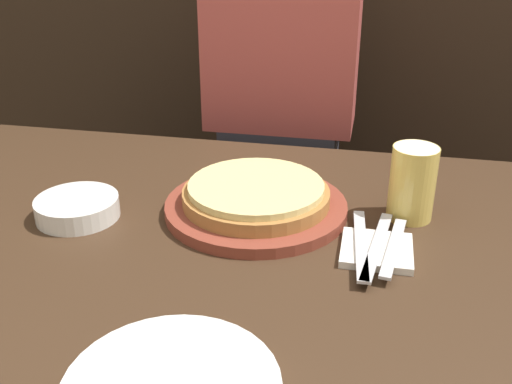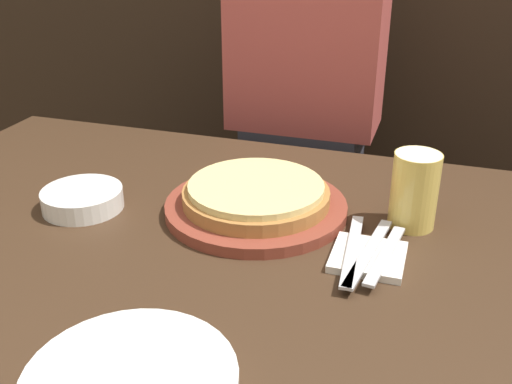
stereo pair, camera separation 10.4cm
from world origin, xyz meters
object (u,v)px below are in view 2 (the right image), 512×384
(spoon, at_px, (385,255))
(dinner_knife, at_px, (369,252))
(beer_glass, at_px, (415,187))
(diner_person, at_px, (303,158))
(pizza_on_board, at_px, (256,200))
(side_bowl, at_px, (83,199))
(fork, at_px, (352,250))
(dinner_plate, at_px, (130,381))

(spoon, bearing_deg, dinner_knife, 180.00)
(beer_glass, distance_m, diner_person, 0.62)
(dinner_knife, distance_m, spoon, 0.02)
(pizza_on_board, distance_m, side_bowl, 0.31)
(diner_person, bearing_deg, dinner_knife, -68.19)
(pizza_on_board, xyz_separation_m, fork, (0.19, -0.10, -0.01))
(pizza_on_board, height_order, dinner_knife, pizza_on_board)
(dinner_knife, bearing_deg, side_bowl, 177.84)
(pizza_on_board, relative_size, beer_glass, 2.47)
(dinner_plate, relative_size, dinner_knife, 1.13)
(dinner_plate, xyz_separation_m, diner_person, (-0.04, 0.99, -0.12))
(pizza_on_board, height_order, spoon, pizza_on_board)
(beer_glass, bearing_deg, dinner_knife, -110.97)
(side_bowl, relative_size, spoon, 0.78)
(pizza_on_board, relative_size, dinner_plate, 1.31)
(spoon, bearing_deg, side_bowl, 177.94)
(dinner_plate, height_order, spoon, dinner_plate)
(dinner_plate, distance_m, side_bowl, 0.48)
(dinner_plate, bearing_deg, dinner_knife, 58.52)
(dinner_plate, xyz_separation_m, spoon, (0.24, 0.35, 0.01))
(beer_glass, relative_size, spoon, 0.71)
(dinner_plate, bearing_deg, spoon, 55.64)
(pizza_on_board, xyz_separation_m, side_bowl, (-0.30, -0.08, -0.01))
(pizza_on_board, height_order, beer_glass, beer_glass)
(side_bowl, bearing_deg, beer_glass, 11.62)
(beer_glass, bearing_deg, fork, -119.59)
(beer_glass, height_order, diner_person, diner_person)
(diner_person, bearing_deg, dinner_plate, -87.59)
(side_bowl, bearing_deg, dinner_plate, -51.23)
(dinner_plate, xyz_separation_m, dinner_knife, (0.22, 0.35, 0.01))
(fork, height_order, spoon, same)
(dinner_plate, relative_size, side_bowl, 1.70)
(fork, xyz_separation_m, diner_person, (-0.23, 0.64, -0.13))
(side_bowl, xyz_separation_m, fork, (0.49, -0.02, -0.00))
(fork, relative_size, dinner_knife, 1.00)
(fork, distance_m, dinner_knife, 0.02)
(dinner_knife, bearing_deg, pizza_on_board, 155.06)
(beer_glass, height_order, fork, beer_glass)
(diner_person, bearing_deg, beer_glass, -58.62)
(fork, distance_m, spoon, 0.05)
(dinner_plate, bearing_deg, side_bowl, 128.77)
(dinner_knife, xyz_separation_m, diner_person, (-0.26, 0.64, -0.13))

